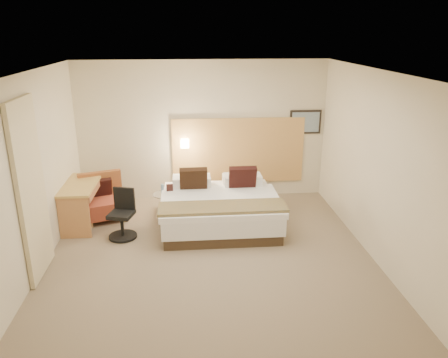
{
  "coord_description": "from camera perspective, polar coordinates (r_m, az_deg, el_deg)",
  "views": [
    {
      "loc": [
        -0.29,
        -5.81,
        3.23
      ],
      "look_at": [
        0.25,
        0.5,
        1.05
      ],
      "focal_mm": 35.0,
      "sensor_mm": 36.0,
      "label": 1
    }
  ],
  "objects": [
    {
      "name": "headboard_panel",
      "position": [
        8.64,
        1.88,
        3.72
      ],
      "size": [
        2.6,
        0.04,
        1.3
      ],
      "primitive_type": "cube",
      "color": "tan",
      "rests_on": "wall_back"
    },
    {
      "name": "wall_front",
      "position": [
        3.81,
        0.17,
        -10.53
      ],
      "size": [
        4.8,
        0.02,
        2.7
      ],
      "primitive_type": "cube",
      "color": "beige",
      "rests_on": "floor"
    },
    {
      "name": "lamp_arm",
      "position": [
        8.49,
        -5.15,
        4.76
      ],
      "size": [
        0.02,
        0.12,
        0.02
      ],
      "primitive_type": "cylinder",
      "rotation": [
        1.57,
        0.0,
        0.0
      ],
      "color": "white",
      "rests_on": "wall_back"
    },
    {
      "name": "side_table",
      "position": [
        7.81,
        -7.61,
        -3.41
      ],
      "size": [
        0.5,
        0.5,
        0.49
      ],
      "color": "silver",
      "rests_on": "floor"
    },
    {
      "name": "ceiling",
      "position": [
        5.84,
        -2.06,
        13.92
      ],
      "size": [
        4.8,
        5.0,
        0.02
      ],
      "primitive_type": "cube",
      "color": "white",
      "rests_on": "floor"
    },
    {
      "name": "lounge_chair",
      "position": [
        8.1,
        -15.47,
        -2.76
      ],
      "size": [
        0.94,
        0.88,
        0.8
      ],
      "color": "tan",
      "rests_on": "floor"
    },
    {
      "name": "floor",
      "position": [
        6.66,
        -1.78,
        -10.1
      ],
      "size": [
        4.8,
        5.0,
        0.02
      ],
      "primitive_type": "cube",
      "color": "#7D6B54",
      "rests_on": "ground"
    },
    {
      "name": "art_frame",
      "position": [
        8.78,
        10.57,
        7.34
      ],
      "size": [
        0.62,
        0.03,
        0.47
      ],
      "primitive_type": "cube",
      "color": "black",
      "rests_on": "wall_back"
    },
    {
      "name": "wall_left",
      "position": [
        6.46,
        -23.77,
        0.46
      ],
      "size": [
        0.02,
        5.0,
        2.7
      ],
      "primitive_type": "cube",
      "color": "beige",
      "rests_on": "floor"
    },
    {
      "name": "desk_chair",
      "position": [
        7.28,
        -13.1,
        -4.98
      ],
      "size": [
        0.56,
        0.56,
        0.8
      ],
      "color": "black",
      "rests_on": "floor"
    },
    {
      "name": "wall_right",
      "position": [
        6.68,
        19.23,
        1.59
      ],
      "size": [
        0.02,
        5.0,
        2.7
      ],
      "primitive_type": "cube",
      "color": "beige",
      "rests_on": "floor"
    },
    {
      "name": "art_canvas",
      "position": [
        8.76,
        10.61,
        7.31
      ],
      "size": [
        0.54,
        0.01,
        0.39
      ],
      "primitive_type": "cube",
      "color": "gray",
      "rests_on": "wall_back"
    },
    {
      "name": "menu_folder",
      "position": [
        7.65,
        -7.11,
        -1.36
      ],
      "size": [
        0.12,
        0.06,
        0.19
      ],
      "primitive_type": "cube",
      "rotation": [
        0.0,
        0.0,
        0.15
      ],
      "color": "#321714",
      "rests_on": "side_table"
    },
    {
      "name": "curtain",
      "position": [
        6.26,
        -23.88,
        -1.38
      ],
      "size": [
        0.06,
        0.9,
        2.42
      ],
      "primitive_type": "cube",
      "color": "beige",
      "rests_on": "wall_left"
    },
    {
      "name": "wall_back",
      "position": [
        8.53,
        -2.82,
        6.28
      ],
      "size": [
        4.8,
        0.02,
        2.7
      ],
      "primitive_type": "cube",
      "color": "beige",
      "rests_on": "floor"
    },
    {
      "name": "bottle_a",
      "position": [
        7.73,
        -8.04,
        -1.27
      ],
      "size": [
        0.06,
        0.06,
        0.17
      ],
      "primitive_type": "cylinder",
      "rotation": [
        0.0,
        0.0,
        0.15
      ],
      "color": "#87B4D1",
      "rests_on": "side_table"
    },
    {
      "name": "bed",
      "position": [
        7.56,
        -0.61,
        -3.65
      ],
      "size": [
        2.02,
        1.93,
        0.97
      ],
      "color": "#3A2B1D",
      "rests_on": "floor"
    },
    {
      "name": "lamp_shade",
      "position": [
        8.43,
        -5.15,
        4.66
      ],
      "size": [
        0.15,
        0.15,
        0.15
      ],
      "primitive_type": "cube",
      "color": "#FFEDC6",
      "rests_on": "wall_back"
    },
    {
      "name": "desk",
      "position": [
        7.84,
        -18.02,
        -1.65
      ],
      "size": [
        0.56,
        1.2,
        0.75
      ],
      "color": "tan",
      "rests_on": "floor"
    }
  ]
}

